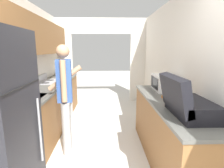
% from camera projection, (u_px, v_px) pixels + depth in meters
% --- Properties ---
extents(wall_left, '(0.38, 6.67, 2.50)m').
position_uv_depth(wall_left, '(20.00, 57.00, 2.86)').
color(wall_left, white).
rests_on(wall_left, ground_plane).
extents(wall_right, '(0.06, 6.67, 2.50)m').
position_uv_depth(wall_right, '(187.00, 73.00, 2.65)').
color(wall_right, white).
rests_on(wall_right, ground_plane).
extents(wall_far_with_doorway, '(3.06, 0.06, 2.50)m').
position_uv_depth(wall_far_with_doorway, '(101.00, 54.00, 5.27)').
color(wall_far_with_doorway, white).
rests_on(wall_far_with_doorway, ground_plane).
extents(counter_left, '(0.62, 3.19, 0.91)m').
position_uv_depth(counter_left, '(49.00, 107.00, 3.50)').
color(counter_left, brown).
rests_on(counter_left, ground_plane).
extents(counter_right, '(0.62, 2.11, 0.91)m').
position_uv_depth(counter_right, '(170.00, 131.00, 2.49)').
color(counter_right, brown).
rests_on(counter_right, ground_plane).
extents(range_oven, '(0.66, 0.77, 1.05)m').
position_uv_depth(range_oven, '(55.00, 101.00, 3.92)').
color(range_oven, '#B7B7BC').
rests_on(range_oven, ground_plane).
extents(person, '(0.54, 0.41, 1.67)m').
position_uv_depth(person, '(65.00, 97.00, 2.63)').
color(person, '#9E9E9E').
rests_on(person, ground_plane).
extents(suitcase, '(0.46, 0.63, 0.43)m').
position_uv_depth(suitcase, '(186.00, 103.00, 1.84)').
color(suitcase, black).
rests_on(suitcase, counter_right).
extents(microwave, '(0.36, 0.48, 0.27)m').
position_uv_depth(microwave, '(165.00, 83.00, 2.99)').
color(microwave, white).
rests_on(microwave, counter_right).
extents(book_stack, '(0.27, 0.30, 0.08)m').
position_uv_depth(book_stack, '(173.00, 96.00, 2.46)').
color(book_stack, '#C67028').
rests_on(book_stack, counter_right).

